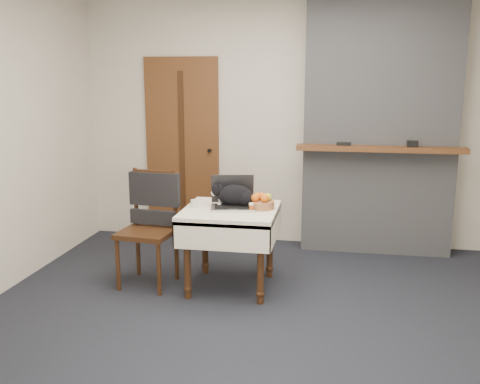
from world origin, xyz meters
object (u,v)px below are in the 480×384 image
at_px(side_table, 231,221).
at_px(fruit_basket, 261,202).
at_px(chair, 151,211).
at_px(laptop, 233,200).
at_px(cat, 236,196).
at_px(pill_bottle, 251,207).
at_px(door, 183,149).
at_px(cream_jar, 194,203).

distance_m(side_table, fruit_basket, 0.30).
xyz_separation_m(side_table, chair, (-0.71, 0.03, 0.05)).
bearing_deg(fruit_basket, laptop, -176.60).
height_order(cat, fruit_basket, cat).
xyz_separation_m(fruit_basket, chair, (-0.96, -0.02, -0.12)).
xyz_separation_m(side_table, pill_bottle, (0.19, -0.10, 0.15)).
relative_size(laptop, chair, 0.42).
xyz_separation_m(door, pill_bottle, (1.01, -1.51, -0.26)).
xyz_separation_m(laptop, chair, (-0.72, -0.01, -0.13)).
distance_m(door, cream_jar, 1.53).
height_order(door, fruit_basket, door).
distance_m(laptop, chair, 0.73).
distance_m(laptop, cat, 0.04).
distance_m(pill_bottle, chair, 0.92).
bearing_deg(chair, door, 100.43).
bearing_deg(fruit_basket, door, 128.25).
distance_m(door, fruit_basket, 1.75).
bearing_deg(side_table, cream_jar, -178.88).
bearing_deg(laptop, cat, 27.17).
xyz_separation_m(side_table, laptop, (0.01, 0.04, 0.18)).
distance_m(side_table, cat, 0.22).
bearing_deg(cream_jar, fruit_basket, 5.85).
bearing_deg(door, laptop, -58.82).
distance_m(side_table, pill_bottle, 0.26).
distance_m(cream_jar, fruit_basket, 0.57).
height_order(cat, pill_bottle, cat).
distance_m(cream_jar, chair, 0.41).
height_order(door, cat, door).
relative_size(cream_jar, chair, 0.06).
xyz_separation_m(cat, fruit_basket, (0.21, -0.01, -0.04)).
distance_m(laptop, cream_jar, 0.33).
bearing_deg(side_table, cat, 58.12).
xyz_separation_m(cat, chair, (-0.75, -0.03, -0.16)).
bearing_deg(side_table, fruit_basket, 11.69).
bearing_deg(side_table, door, 120.18).
distance_m(fruit_basket, chair, 0.97).
distance_m(cream_jar, pill_bottle, 0.52).
distance_m(door, cat, 1.61).
xyz_separation_m(laptop, pill_bottle, (0.18, -0.13, -0.03)).
bearing_deg(door, cream_jar, -70.38).
bearing_deg(laptop, pill_bottle, -47.69).
relative_size(door, fruit_basket, 8.84).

